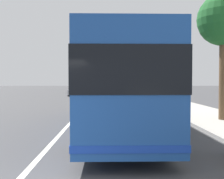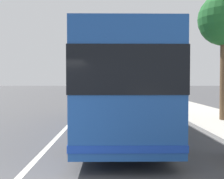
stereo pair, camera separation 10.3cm
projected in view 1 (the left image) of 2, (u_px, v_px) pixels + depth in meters
The scene contains 8 objects.
sidewalk_curb at pixel (219, 120), 13.38m from camera, with size 110.00×3.60×0.14m, color #B2ADA3.
lane_divider_line at pixel (71, 122), 13.26m from camera, with size 110.00×0.16×0.01m, color silver.
coach_bus at pixel (118, 84), 11.22m from camera, with size 11.57×2.63×3.36m.
car_oncoming at pixel (108, 94), 26.00m from camera, with size 4.44×1.92×1.57m.
car_far_distant at pixel (77, 91), 36.77m from camera, with size 4.56×2.14×1.45m.
car_behind_bus at pixel (87, 88), 49.90m from camera, with size 4.03×1.95×1.47m.
car_ahead_same_lane at pixel (107, 90), 39.86m from camera, with size 4.47×2.01×1.53m.
roadside_tree_mid_block at pixel (224, 22), 12.91m from camera, with size 2.53×2.53×6.22m.
Camera 1 is at (-3.24, -1.79, 2.00)m, focal length 43.36 mm.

